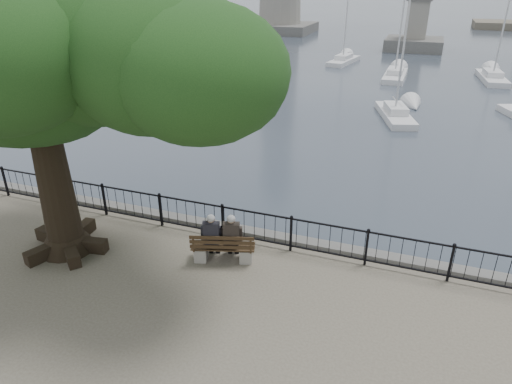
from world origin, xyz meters
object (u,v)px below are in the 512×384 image
at_px(person_right, 232,238).
at_px(bench, 223,251).
at_px(lion_monument, 416,29).
at_px(tree, 57,42).
at_px(person_left, 212,238).

bearing_deg(person_right, bench, -140.48).
height_order(bench, person_right, person_right).
xyz_separation_m(bench, lion_monument, (2.51, 48.51, 1.03)).
relative_size(person_right, tree, 0.14).
distance_m(person_right, tree, 6.14).
bearing_deg(tree, lion_monument, 83.08).
xyz_separation_m(person_left, lion_monument, (2.81, 48.50, 0.69)).
bearing_deg(person_left, lion_monument, 86.68).
bearing_deg(lion_monument, tree, -96.92).
relative_size(person_right, lion_monument, 0.15).
xyz_separation_m(bench, person_right, (0.19, 0.16, 0.33)).
bearing_deg(lion_monument, person_right, -92.75).
xyz_separation_m(bench, person_left, (-0.30, 0.01, 0.33)).
bearing_deg(bench, person_left, 178.53).
distance_m(person_left, person_right, 0.51).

